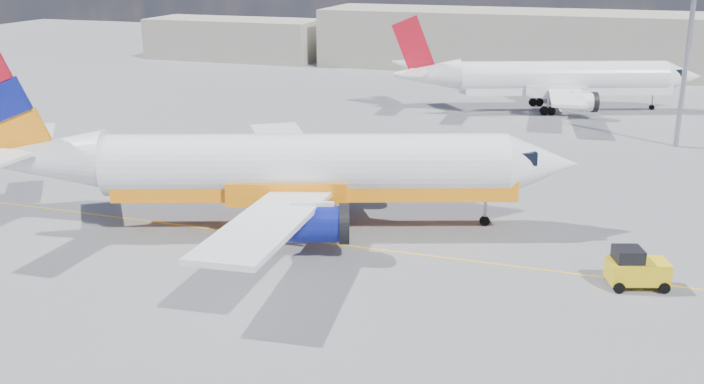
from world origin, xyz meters
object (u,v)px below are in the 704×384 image
(second_jet, at_px, (552,79))
(gse_tug, at_px, (636,269))
(main_jet, at_px, (287,169))
(traffic_cone, at_px, (246,239))

(second_jet, height_order, gse_tug, second_jet)
(main_jet, xyz_separation_m, gse_tug, (20.06, -2.66, -2.70))
(main_jet, bearing_deg, gse_tug, -26.77)
(gse_tug, bearing_deg, main_jet, 154.32)
(main_jet, height_order, traffic_cone, main_jet)
(main_jet, xyz_separation_m, traffic_cone, (-1.19, -3.51, -3.37))
(second_jet, distance_m, gse_tug, 45.19)
(second_jet, relative_size, traffic_cone, 51.24)
(gse_tug, xyz_separation_m, traffic_cone, (-21.25, -0.85, -0.67))
(second_jet, xyz_separation_m, gse_tug, (8.10, -44.40, -2.30))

